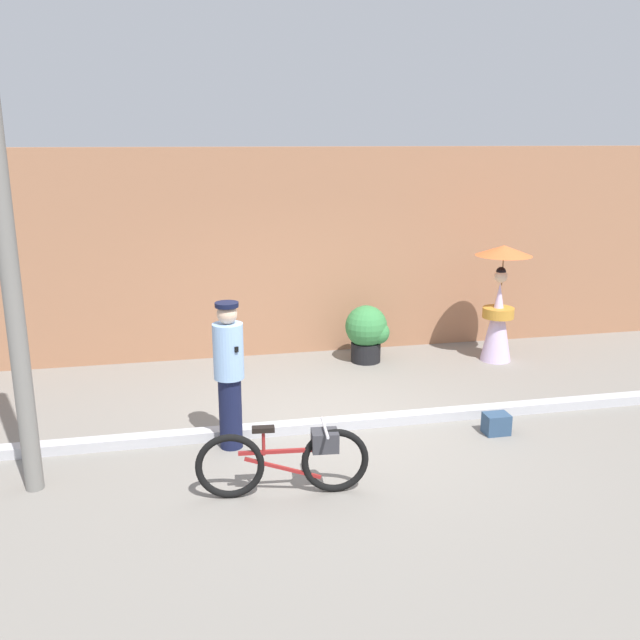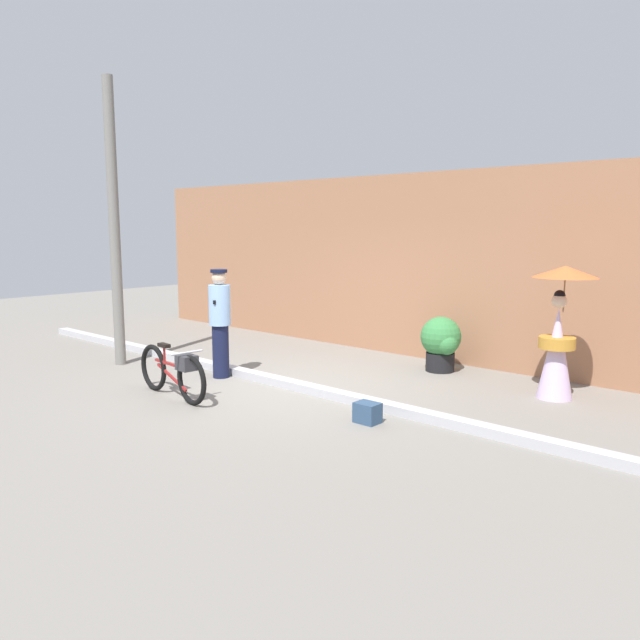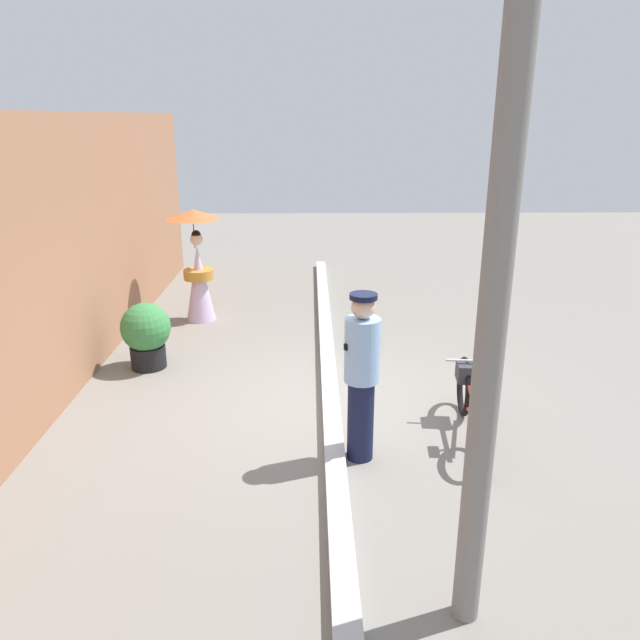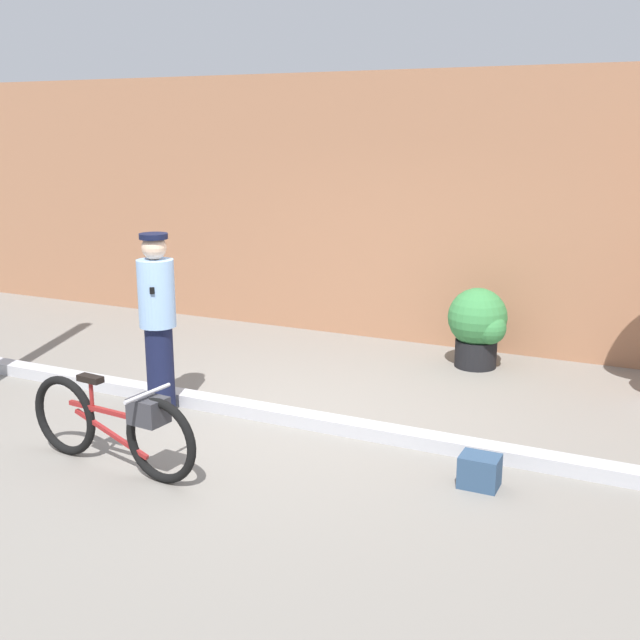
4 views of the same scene
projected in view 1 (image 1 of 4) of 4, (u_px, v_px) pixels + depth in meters
The scene contains 9 objects.
ground_plane at pixel (324, 429), 8.36m from camera, with size 30.00×30.00×0.00m, color gray.
building_wall at pixel (281, 252), 11.07m from camera, with size 14.00×0.40×3.31m, color #9E6B4C.
sidewalk_curb at pixel (324, 425), 8.35m from camera, with size 14.00×0.20×0.12m, color #B2B2B7.
bicycle_near_officer at pixel (289, 459), 6.75m from camera, with size 1.71×0.48×0.74m.
person_officer at pixel (229, 371), 7.66m from camera, with size 0.34×0.36×1.71m.
person_with_parasol at pixel (499, 301), 10.74m from camera, with size 0.87×0.87×1.84m.
potted_plant_by_door at pixel (368, 331), 10.78m from camera, with size 0.68×0.66×0.91m.
backpack_on_pavement at pixel (497, 423), 8.21m from camera, with size 0.29×0.23×0.25m.
utility_pole at pixel (8, 254), 6.34m from camera, with size 0.18×0.18×4.80m, color slate.
Camera 1 is at (-1.64, -7.56, 3.44)m, focal length 38.52 mm.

